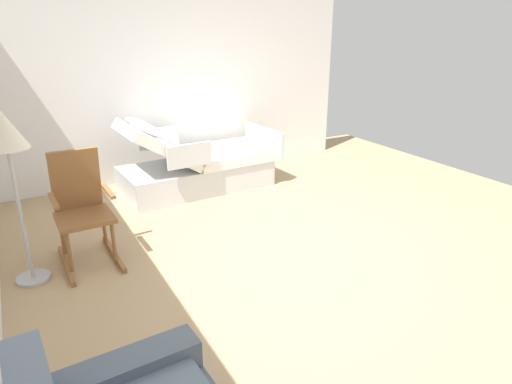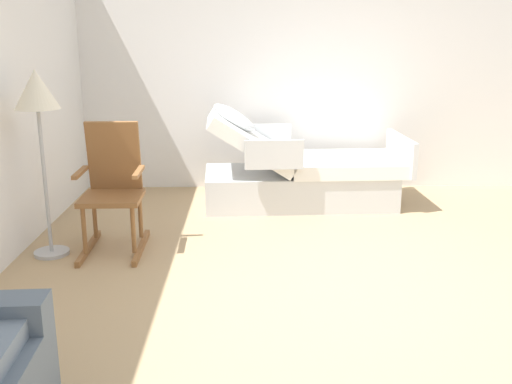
{
  "view_description": "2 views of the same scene",
  "coord_description": "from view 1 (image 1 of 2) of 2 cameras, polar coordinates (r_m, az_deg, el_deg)",
  "views": [
    {
      "loc": [
        -3.1,
        2.19,
        2.1
      ],
      "look_at": [
        0.24,
        0.33,
        0.65
      ],
      "focal_mm": 31.46,
      "sensor_mm": 36.0,
      "label": 1
    },
    {
      "loc": [
        -3.71,
        0.64,
        1.74
      ],
      "look_at": [
        0.12,
        0.58,
        0.7
      ],
      "focal_mm": 41.34,
      "sensor_mm": 36.0,
      "label": 2
    }
  ],
  "objects": [
    {
      "name": "hospital_bed",
      "position": [
        6.03,
        -7.52,
        3.26
      ],
      "size": [
        1.08,
        2.1,
        1.1
      ],
      "color": "silver",
      "rests_on": "ground"
    },
    {
      "name": "rocking_chair",
      "position": [
        4.39,
        -21.24,
        -2.08
      ],
      "size": [
        0.77,
        0.51,
        1.05
      ],
      "color": "brown",
      "rests_on": "ground"
    },
    {
      "name": "side_wall",
      "position": [
        6.54,
        -9.7,
        13.85
      ],
      "size": [
        0.1,
        5.19,
        2.7
      ],
      "primitive_type": "cube",
      "color": "white",
      "rests_on": "ground"
    },
    {
      "name": "ground_plane",
      "position": [
        4.34,
        5.35,
        -8.3
      ],
      "size": [
        7.41,
        7.41,
        0.0
      ],
      "primitive_type": "plane",
      "color": "tan"
    },
    {
      "name": "floor_lamp",
      "position": [
        4.0,
        -29.17,
        5.51
      ],
      "size": [
        0.34,
        0.34,
        1.48
      ],
      "color": "#B2B5BA",
      "rests_on": "ground"
    }
  ]
}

